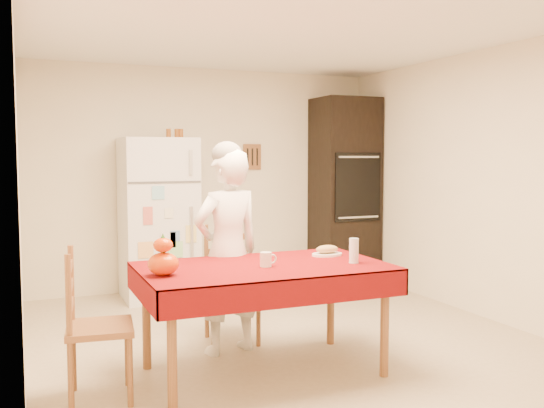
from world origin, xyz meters
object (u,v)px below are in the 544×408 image
chair_far (230,279)px  chair_left (89,320)px  coffee_mug (266,259)px  pumpkin_lower (163,264)px  bread_plate (327,254)px  oven_cabinet (345,190)px  dining_table (263,275)px  seated_woman (228,252)px  refrigerator (158,219)px  wine_glass (354,251)px

chair_far → chair_left: size_ratio=1.00×
chair_left → coffee_mug: chair_left is taller
pumpkin_lower → bread_plate: pumpkin_lower is taller
oven_cabinet → chair_left: bearing=-141.6°
dining_table → seated_woman: 0.53m
refrigerator → pumpkin_lower: (-0.52, -2.60, -0.01)m
refrigerator → chair_far: 1.74m
refrigerator → seated_woman: 1.99m
coffee_mug → chair_far: bearing=87.4°
refrigerator → coffee_mug: 2.58m
coffee_mug → wine_glass: bearing=-9.8°
chair_far → chair_left: (-1.21, -0.84, 0.00)m
oven_cabinet → wine_glass: size_ratio=12.50×
dining_table → chair_left: bearing=-178.5°
oven_cabinet → bread_plate: 2.82m
chair_far → seated_woman: (-0.12, -0.30, 0.28)m
oven_cabinet → seated_woman: bearing=-136.9°
refrigerator → pumpkin_lower: size_ratio=8.62×
refrigerator → bread_plate: 2.46m
chair_left → seated_woman: size_ratio=0.61×
oven_cabinet → coffee_mug: oven_cabinet is taller
refrigerator → pumpkin_lower: bearing=-101.4°
chair_left → seated_woman: 1.25m
wine_glass → bread_plate: 0.36m
oven_cabinet → bread_plate: size_ratio=9.17×
coffee_mug → wine_glass: size_ratio=0.57×
seated_woman → pumpkin_lower: 0.88m
dining_table → pumpkin_lower: size_ratio=8.62×
refrigerator → bread_plate: bearing=-71.3°
seated_woman → oven_cabinet: bearing=-149.5°
dining_table → pumpkin_lower: bearing=-172.6°
dining_table → bread_plate: 0.62m
dining_table → bread_plate: (0.59, 0.18, 0.08)m
seated_woman → coffee_mug: bearing=85.3°
chair_far → coffee_mug: bearing=-85.1°
pumpkin_lower → wine_glass: 1.34m
bread_plate → wine_glass: bearing=-85.4°
coffee_mug → oven_cabinet: bearing=51.4°
refrigerator → coffee_mug: size_ratio=17.00×
dining_table → chair_far: (0.03, 0.81, -0.18)m
seated_woman → coffee_mug: size_ratio=15.68×
refrigerator → chair_far: size_ratio=1.79×
chair_left → bread_plate: (1.76, 0.21, 0.26)m
seated_woman → coffee_mug: seated_woman is taller
chair_far → bread_plate: size_ratio=3.96×
dining_table → seated_woman: (-0.09, 0.52, 0.09)m
pumpkin_lower → chair_far: bearing=50.3°
coffee_mug → bread_plate: 0.65m
oven_cabinet → wine_glass: oven_cabinet is taller
chair_far → bread_plate: bearing=-41.1°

